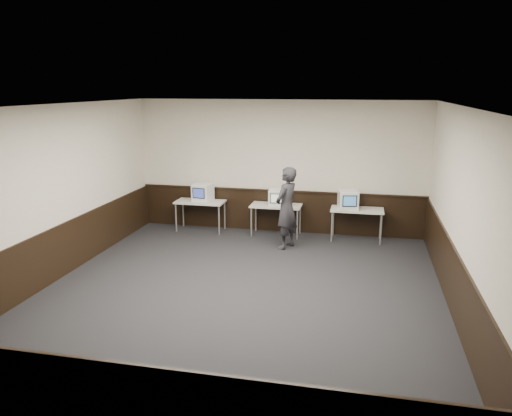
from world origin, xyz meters
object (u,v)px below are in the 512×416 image
(desk_center, at_px, (276,208))
(emac_right, at_px, (348,200))
(desk_left, at_px, (200,204))
(emac_left, at_px, (203,192))
(person, at_px, (286,208))
(emac_center, at_px, (277,197))
(desk_right, at_px, (357,212))

(desk_center, xyz_separation_m, emac_right, (1.68, -0.05, 0.29))
(desk_center, bearing_deg, desk_left, 180.00)
(emac_left, distance_m, person, 2.42)
(emac_left, xyz_separation_m, person, (2.23, -0.94, -0.06))
(emac_left, bearing_deg, emac_right, 6.51)
(desk_center, relative_size, emac_left, 2.35)
(desk_center, relative_size, emac_right, 2.26)
(emac_left, xyz_separation_m, emac_center, (1.87, -0.08, -0.02))
(desk_center, height_order, emac_center, emac_center)
(emac_right, bearing_deg, emac_left, 167.26)
(desk_center, distance_m, desk_right, 1.90)
(desk_left, xyz_separation_m, emac_right, (3.58, -0.05, 0.29))
(desk_left, xyz_separation_m, desk_center, (1.90, 0.00, 0.00))
(desk_center, height_order, desk_right, same)
(emac_left, height_order, person, person)
(desk_left, height_order, emac_left, emac_left)
(emac_right, bearing_deg, emac_center, 168.38)
(emac_center, bearing_deg, person, -71.48)
(desk_center, bearing_deg, emac_left, 178.71)
(emac_left, relative_size, emac_center, 1.17)
(desk_center, bearing_deg, emac_right, -1.71)
(emac_left, distance_m, emac_center, 1.87)
(desk_left, height_order, emac_center, emac_center)
(desk_right, xyz_separation_m, emac_center, (-1.87, -0.04, 0.26))
(desk_left, xyz_separation_m, emac_center, (1.93, -0.04, 0.26))
(desk_center, distance_m, emac_right, 1.71)
(desk_right, bearing_deg, emac_center, -178.78)
(emac_left, bearing_deg, person, -14.90)
(desk_right, bearing_deg, desk_center, 180.00)
(emac_right, bearing_deg, desk_center, 167.03)
(emac_center, height_order, emac_right, emac_right)
(desk_right, distance_m, emac_left, 3.75)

